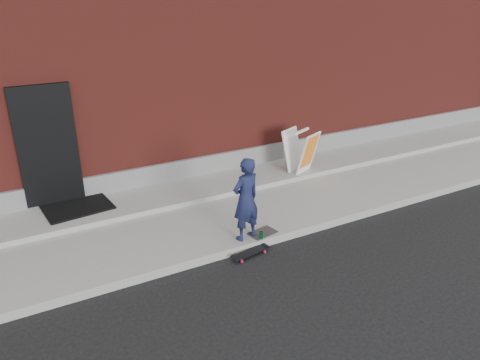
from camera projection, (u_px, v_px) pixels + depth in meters
ground at (250, 251)px, 7.83m from camera, size 80.00×80.00×0.00m
sidewalk at (212, 212)px, 9.02m from camera, size 20.00×3.00×0.15m
apron at (193, 189)px, 9.70m from camera, size 20.00×1.20×0.10m
building at (122, 49)px, 12.52m from camera, size 20.00×8.10×5.00m
child at (246, 199)px, 7.67m from camera, size 0.59×0.45×1.45m
skateboard at (251, 252)px, 7.68m from camera, size 0.71×0.28×0.08m
pizza_sign at (301, 151)px, 10.31m from camera, size 0.78×0.84×0.95m
soda_can at (261, 235)px, 7.89m from camera, size 0.08×0.08×0.13m
doormat at (77, 206)px, 8.80m from camera, size 1.28×1.08×0.03m
utility_plate at (263, 233)px, 8.09m from camera, size 0.53×0.39×0.01m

